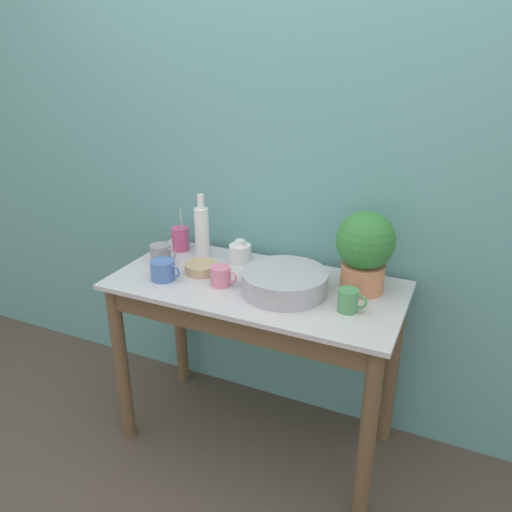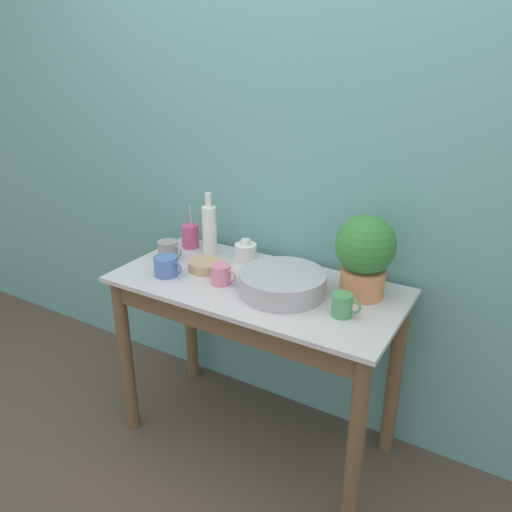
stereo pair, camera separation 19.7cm
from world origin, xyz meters
TOP-DOWN VIEW (x-y plane):
  - ground_plane at (0.00, 0.00)m, footprint 12.00×12.00m
  - wall_back at (0.00, 0.63)m, footprint 6.00×0.05m
  - counter_table at (0.00, 0.26)m, footprint 1.18×0.57m
  - potted_plant at (0.40, 0.40)m, footprint 0.23×0.23m
  - bowl_wash_large at (0.13, 0.26)m, footprint 0.34×0.34m
  - bottle_tall at (-0.33, 0.44)m, footprint 0.06×0.06m
  - bottle_short at (-0.16, 0.46)m, footprint 0.10×0.10m
  - mug_blue at (-0.36, 0.16)m, footprint 0.13×0.10m
  - mug_green at (0.40, 0.22)m, footprint 0.11×0.07m
  - mug_grey at (-0.47, 0.31)m, footprint 0.12×0.09m
  - mug_pink at (-0.12, 0.21)m, footprint 0.11×0.08m
  - bowl_small_tan at (-0.25, 0.29)m, footprint 0.14×0.14m
  - utensil_cup at (-0.47, 0.47)m, footprint 0.08×0.08m

SIDE VIEW (x-z plane):
  - ground_plane at x=0.00m, z-range 0.00..0.00m
  - counter_table at x=0.00m, z-range 0.22..1.01m
  - bowl_small_tan at x=-0.25m, z-range 0.79..0.83m
  - mug_pink at x=-0.12m, z-range 0.79..0.87m
  - mug_blue at x=-0.36m, z-range 0.79..0.87m
  - mug_grey at x=-0.47m, z-range 0.79..0.88m
  - mug_green at x=0.40m, z-range 0.79..0.88m
  - bottle_short at x=-0.16m, z-range 0.78..0.89m
  - bowl_wash_large at x=0.13m, z-range 0.79..0.88m
  - utensil_cup at x=-0.47m, z-range 0.74..0.95m
  - bottle_tall at x=-0.33m, z-range 0.77..1.06m
  - potted_plant at x=0.40m, z-range 0.81..1.13m
  - wall_back at x=0.00m, z-range 0.00..2.40m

